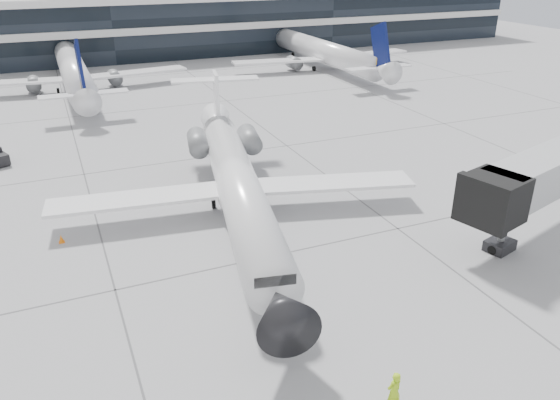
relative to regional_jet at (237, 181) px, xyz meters
name	(u,v)px	position (x,y,z in m)	size (l,w,h in m)	color
ground	(270,256)	(-0.15, -6.98, -2.72)	(220.00, 220.00, 0.00)	gray
terminal	(105,28)	(-0.15, 75.02, 2.28)	(170.00, 22.00, 10.00)	black
bg_jet_center	(76,89)	(-8.15, 48.02, -2.72)	(32.00, 40.00, 9.60)	white
bg_jet_right	(322,68)	(31.85, 48.02, -2.72)	(32.00, 40.00, 9.60)	white
regional_jet	(237,181)	(0.00, 0.00, 0.00)	(27.53, 34.32, 7.97)	white
ramp_worker	(394,392)	(-0.21, -21.31, -1.69)	(0.75, 0.49, 2.06)	#AFE718
traffic_cone	(61,239)	(-12.72, 0.45, -2.45)	(0.52, 0.52, 0.57)	orange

